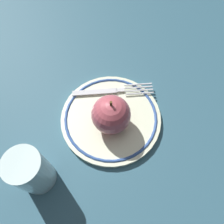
# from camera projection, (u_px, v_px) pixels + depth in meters

# --- Properties ---
(ground_plane) EXTENTS (2.00, 2.00, 0.00)m
(ground_plane) POSITION_uv_depth(u_px,v_px,m) (109.00, 125.00, 0.46)
(ground_plane) COLOR #30596C
(plate) EXTENTS (0.21, 0.21, 0.01)m
(plate) POSITION_uv_depth(u_px,v_px,m) (112.00, 118.00, 0.46)
(plate) COLOR silver
(plate) RESTS_ON ground_plane
(apple_red_whole) EXTENTS (0.08, 0.08, 0.09)m
(apple_red_whole) POSITION_uv_depth(u_px,v_px,m) (110.00, 116.00, 0.41)
(apple_red_whole) COLOR #B74E5A
(apple_red_whole) RESTS_ON plate
(fork) EXTENTS (0.17, 0.09, 0.00)m
(fork) POSITION_uv_depth(u_px,v_px,m) (110.00, 91.00, 0.48)
(fork) COLOR silver
(fork) RESTS_ON plate
(drinking_glass) EXTENTS (0.06, 0.06, 0.10)m
(drinking_glass) POSITION_uv_depth(u_px,v_px,m) (31.00, 172.00, 0.36)
(drinking_glass) COLOR silver
(drinking_glass) RESTS_ON ground_plane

